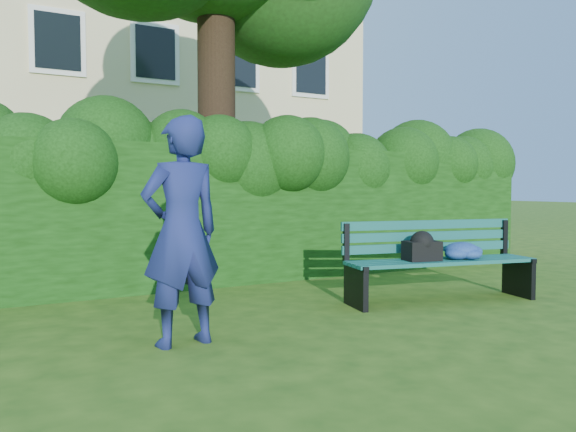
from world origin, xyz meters
TOP-DOWN VIEW (x-y plane):
  - ground at (0.00, 0.00)m, footprint 80.00×80.00m
  - apartment_building at (-0.00, 13.99)m, footprint 16.00×8.08m
  - hedge at (0.00, 2.20)m, footprint 10.00×1.00m
  - park_bench at (1.50, -0.23)m, footprint 2.23×0.98m
  - man_reading at (-1.60, -0.52)m, footprint 0.72×0.52m

SIDE VIEW (x-z plane):
  - ground at x=0.00m, z-range 0.00..0.00m
  - park_bench at x=1.50m, z-range 0.05..0.94m
  - hedge at x=0.00m, z-range 0.00..1.80m
  - man_reading at x=-1.60m, z-range 0.00..1.84m
  - apartment_building at x=0.00m, z-range 0.00..12.00m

